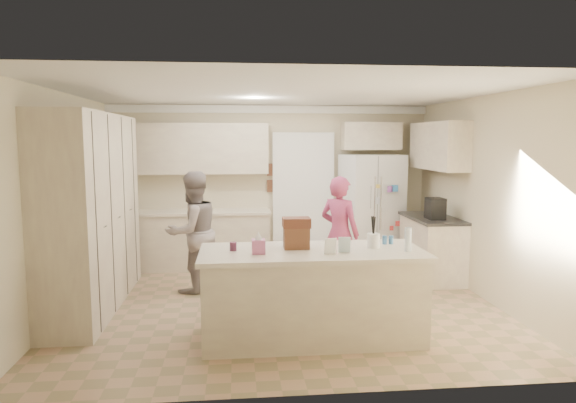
{
  "coord_description": "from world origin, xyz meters",
  "views": [
    {
      "loc": [
        -0.56,
        -6.17,
        2.04
      ],
      "look_at": [
        0.1,
        0.35,
        1.25
      ],
      "focal_mm": 32.0,
      "sensor_mm": 36.0,
      "label": 1
    }
  ],
  "objects": [
    {
      "name": "wall_frame_upper",
      "position": [
        0.02,
        2.27,
        1.55
      ],
      "size": [
        0.15,
        0.02,
        0.2
      ],
      "primitive_type": "cube",
      "color": "brown",
      "rests_on": "wall_back"
    },
    {
      "name": "shaker_salt",
      "position": [
        1.02,
        -0.88,
        0.97
      ],
      "size": [
        0.05,
        0.05,
        0.09
      ],
      "primitive_type": "cylinder",
      "color": "#336497",
      "rests_on": "island_top"
    },
    {
      "name": "fridge_handle_l",
      "position": [
        1.59,
        1.6,
        1.05
      ],
      "size": [
        0.02,
        0.02,
        0.85
      ],
      "primitive_type": "cylinder",
      "color": "silver",
      "rests_on": "refrigerator"
    },
    {
      "name": "island_top",
      "position": [
        0.2,
        -1.1,
        0.9
      ],
      "size": [
        2.28,
        0.96,
        0.05
      ],
      "primitive_type": "cube",
      "color": "#EDE2C7",
      "rests_on": "island_base"
    },
    {
      "name": "tissue_plume",
      "position": [
        -0.35,
        -1.2,
        1.1
      ],
      "size": [
        0.08,
        0.08,
        0.08
      ],
      "primitive_type": "cone",
      "color": "white",
      "rests_on": "tissue_box"
    },
    {
      "name": "wall_frame_lower",
      "position": [
        0.02,
        2.27,
        1.28
      ],
      "size": [
        0.15,
        0.02,
        0.2
      ],
      "primitive_type": "cube",
      "color": "brown",
      "rests_on": "wall_back"
    },
    {
      "name": "back_countertop",
      "position": [
        -1.15,
        1.99,
        0.9
      ],
      "size": [
        2.24,
        0.63,
        0.04
      ],
      "primitive_type": "cube",
      "color": "#EDE2C7",
      "rests_on": "back_base_cab"
    },
    {
      "name": "right_upper_cab",
      "position": [
        2.43,
        1.2,
        1.95
      ],
      "size": [
        0.35,
        1.5,
        0.7
      ],
      "primitive_type": "cube",
      "color": "beige",
      "rests_on": "wall_right"
    },
    {
      "name": "utensil_crock",
      "position": [
        0.85,
        -1.05,
        1.0
      ],
      "size": [
        0.13,
        0.13,
        0.15
      ],
      "primitive_type": "cylinder",
      "color": "white",
      "rests_on": "island_top"
    },
    {
      "name": "wall_back",
      "position": [
        0.0,
        2.31,
        1.3
      ],
      "size": [
        5.2,
        0.02,
        2.6
      ],
      "primitive_type": "cube",
      "color": "beige",
      "rests_on": "ground"
    },
    {
      "name": "island_base",
      "position": [
        0.2,
        -1.1,
        0.44
      ],
      "size": [
        2.2,
        0.9,
        0.88
      ],
      "primitive_type": "cube",
      "color": "beige",
      "rests_on": "floor"
    },
    {
      "name": "ceiling",
      "position": [
        0.0,
        0.0,
        2.61
      ],
      "size": [
        5.2,
        4.6,
        0.02
      ],
      "primitive_type": "cube",
      "color": "white",
      "rests_on": "wall_back"
    },
    {
      "name": "wall_right",
      "position": [
        2.61,
        0.0,
        1.3
      ],
      "size": [
        0.02,
        4.6,
        2.6
      ],
      "primitive_type": "cube",
      "color": "beige",
      "rests_on": "ground"
    },
    {
      "name": "right_base_cab",
      "position": [
        2.3,
        1.0,
        0.44
      ],
      "size": [
        0.6,
        1.2,
        0.88
      ],
      "primitive_type": "cube",
      "color": "beige",
      "rests_on": "floor"
    },
    {
      "name": "dollhouse_roof",
      "position": [
        0.05,
        -1.0,
        1.2
      ],
      "size": [
        0.28,
        0.2,
        0.1
      ],
      "primitive_type": "cube",
      "color": "#592D1E",
      "rests_on": "dollhouse_body"
    },
    {
      "name": "fridge_dispenser",
      "position": [
        1.42,
        1.6,
        1.15
      ],
      "size": [
        0.22,
        0.03,
        0.35
      ],
      "primitive_type": "cube",
      "color": "black",
      "rests_on": "refrigerator"
    },
    {
      "name": "fridge_seam",
      "position": [
        1.64,
        1.61,
        0.9
      ],
      "size": [
        0.02,
        0.02,
        1.78
      ],
      "primitive_type": "cube",
      "color": "gray",
      "rests_on": "refrigerator"
    },
    {
      "name": "fridge_handle_r",
      "position": [
        1.69,
        1.6,
        1.05
      ],
      "size": [
        0.02,
        0.02,
        0.85
      ],
      "primitive_type": "cylinder",
      "color": "silver",
      "rests_on": "refrigerator"
    },
    {
      "name": "greeting_card_a",
      "position": [
        0.35,
        -1.3,
        1.01
      ],
      "size": [
        0.12,
        0.06,
        0.16
      ],
      "primitive_type": "cube",
      "rotation": [
        0.15,
        0.0,
        0.2
      ],
      "color": "white",
      "rests_on": "island_top"
    },
    {
      "name": "tissue_box",
      "position": [
        -0.35,
        -1.2,
        1.0
      ],
      "size": [
        0.13,
        0.13,
        0.14
      ],
      "primitive_type": "cube",
      "color": "#C05F92",
      "rests_on": "island_top"
    },
    {
      "name": "doorway_opening",
      "position": [
        0.55,
        2.28,
        1.05
      ],
      "size": [
        0.9,
        0.06,
        2.1
      ],
      "primitive_type": "cube",
      "color": "black",
      "rests_on": "floor"
    },
    {
      "name": "coffee_maker",
      "position": [
        2.25,
        0.8,
        1.07
      ],
      "size": [
        0.22,
        0.28,
        0.3
      ],
      "primitive_type": "cube",
      "color": "black",
      "rests_on": "right_countertop"
    },
    {
      "name": "wall_left",
      "position": [
        -2.61,
        0.0,
        1.3
      ],
      "size": [
        0.02,
        4.6,
        2.6
      ],
      "primitive_type": "cube",
      "color": "beige",
      "rests_on": "ground"
    },
    {
      "name": "fridge_magnets",
      "position": [
        1.64,
        1.6,
        0.9
      ],
      "size": [
        0.76,
        0.02,
        1.44
      ],
      "primitive_type": null,
      "color": "tan",
      "rests_on": "refrigerator"
    },
    {
      "name": "floor",
      "position": [
        0.0,
        0.0,
        -0.01
      ],
      "size": [
        5.2,
        4.6,
        0.02
      ],
      "primitive_type": "cube",
      "color": "#A37E60",
      "rests_on": "ground"
    },
    {
      "name": "crown_back",
      "position": [
        0.0,
        2.26,
        2.53
      ],
      "size": [
        5.2,
        0.08,
        0.12
      ],
      "primitive_type": "cube",
      "color": "white",
      "rests_on": "wall_back"
    },
    {
      "name": "water_bottle",
      "position": [
        1.15,
        -1.25,
        1.04
      ],
      "size": [
        0.07,
        0.07,
        0.24
      ],
      "primitive_type": "cylinder",
      "color": "silver",
      "rests_on": "island_top"
    },
    {
      "name": "wall_front",
      "position": [
        0.0,
        -2.31,
        1.3
      ],
      "size": [
        5.2,
        0.02,
        2.6
      ],
      "primitive_type": "cube",
      "color": "beige",
      "rests_on": "ground"
    },
    {
      "name": "jam_jar",
      "position": [
        -0.6,
        -1.05,
        0.97
      ],
      "size": [
        0.07,
        0.07,
        0.09
      ],
      "primitive_type": "cylinder",
      "color": "#59263F",
      "rests_on": "island_top"
    },
    {
      "name": "teen_boy",
      "position": [
        -1.15,
        0.7,
        0.81
      ],
      "size": [
        1.0,
        0.97,
        1.62
      ],
      "primitive_type": "imported",
      "rotation": [
        0.0,
        0.0,
        3.8
      ],
      "color": "gray",
      "rests_on": "floor"
    },
    {
      "name": "teen_girl",
      "position": [
        0.83,
        0.57,
        0.78
      ],
      "size": [
        0.67,
        0.65,
        1.56
      ],
      "primitive_type": "imported",
      "rotation": [
        0.0,
        0.0,
        2.43
      ],
      "color": "#BE3F51",
      "rests_on": "floor"
    },
    {
      "name": "doorway_casing",
      "position": [
        0.55,
        2.24,
        1.05
      ],
      "size": [
        1.02,
        0.03,
        2.22
      ],
      "primitive_type": "cube",
      "color": "white",
      "rests_on": "floor"
    },
    {
      "name": "right_countertop",
      "position": [
        2.29,
        1.0,
        0.9
      ],
      "size": [
        0.63,
        1.24,
        0.04
      ],
      "primitive_type": "cube",
      "color": "#2D2B28",
      "rests_on": "right_base_cab"
    },
    {
      "name": "shaker_pepper",
      "position": [
        1.09,
        -0.88,
        0.97
      ],
      "size": [
        0.05,
        0.05,
        0.09
      ],
      "primitive_type": "cylinder",
      "color": "#336497",
      "rests_on": "island_top"
    },
    {
      "name": "back_upper_cab",
      "position": [
        -1.15,
        2.12,
        1.9
      ],
      "size": [
        2.2,
        0.35,
        0.8
      ],
      "primitive_type": "cube",
      "color": "beige",
      "rests_on": "wall_back"
    },
    {
      "name": "pantry_bank",
      "position": [
        -2.3,
        0.2,
        1.18
      ],
      "size": [
        0.6,
        2.6,
        2.35
      ],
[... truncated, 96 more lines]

